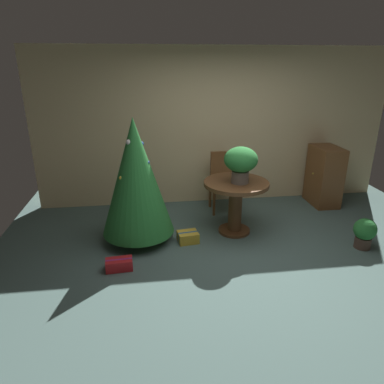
{
  "coord_description": "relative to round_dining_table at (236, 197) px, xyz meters",
  "views": [
    {
      "loc": [
        -1.18,
        -3.58,
        2.33
      ],
      "look_at": [
        -0.63,
        0.49,
        0.8
      ],
      "focal_mm": 32.41,
      "sensor_mm": 36.0,
      "label": 1
    }
  ],
  "objects": [
    {
      "name": "back_wall_panel",
      "position": [
        -0.05,
        1.33,
        0.75
      ],
      "size": [
        6.0,
        0.1,
        2.6
      ],
      "primitive_type": "cube",
      "color": "beige",
      "rests_on": "ground_plane"
    },
    {
      "name": "holiday_tree",
      "position": [
        -1.38,
        -0.06,
        0.37
      ],
      "size": [
        0.98,
        0.98,
        1.71
      ],
      "color": "brown",
      "rests_on": "ground_plane"
    },
    {
      "name": "round_dining_table",
      "position": [
        0.0,
        0.0,
        0.0
      ],
      "size": [
        0.91,
        0.91,
        0.78
      ],
      "color": "brown",
      "rests_on": "ground_plane"
    },
    {
      "name": "flower_vase",
      "position": [
        0.03,
        -0.05,
        0.53
      ],
      "size": [
        0.46,
        0.46,
        0.5
      ],
      "color": "#665B51",
      "rests_on": "round_dining_table"
    },
    {
      "name": "wooden_chair_far",
      "position": [
        0.0,
        0.87,
        -0.02
      ],
      "size": [
        0.41,
        0.4,
        0.97
      ],
      "color": "brown",
      "rests_on": "ground_plane"
    },
    {
      "name": "wooden_cabinet",
      "position": [
        1.79,
        0.87,
        -0.05
      ],
      "size": [
        0.43,
        0.64,
        1.01
      ],
      "color": "brown",
      "rests_on": "ground_plane"
    },
    {
      "name": "potted_plant",
      "position": [
        1.59,
        -0.69,
        -0.32
      ],
      "size": [
        0.29,
        0.29,
        0.42
      ],
      "color": "#4C382D",
      "rests_on": "ground_plane"
    },
    {
      "name": "gift_box_gold",
      "position": [
        -0.71,
        -0.22,
        -0.48
      ],
      "size": [
        0.3,
        0.26,
        0.15
      ],
      "color": "gold",
      "rests_on": "ground_plane"
    },
    {
      "name": "ground_plane",
      "position": [
        -0.05,
        -0.87,
        -0.55
      ],
      "size": [
        6.6,
        6.6,
        0.0
      ],
      "primitive_type": "plane",
      "color": "#4C6660"
    },
    {
      "name": "gift_box_red",
      "position": [
        -1.61,
        -0.79,
        -0.48
      ],
      "size": [
        0.33,
        0.19,
        0.14
      ],
      "color": "red",
      "rests_on": "ground_plane"
    }
  ]
}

